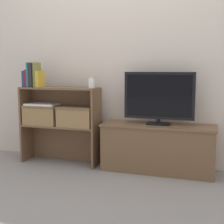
{
  "coord_description": "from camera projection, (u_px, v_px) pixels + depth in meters",
  "views": [
    {
      "loc": [
        0.95,
        -2.8,
        0.99
      ],
      "look_at": [
        0.0,
        0.13,
        0.57
      ],
      "focal_mm": 50.0,
      "sensor_mm": 36.0,
      "label": 1
    }
  ],
  "objects": [
    {
      "name": "book_teal",
      "position": [
        31.0,
        75.0,
        3.31
      ],
      "size": [
        0.02,
        0.15,
        0.26
      ],
      "color": "#1E7075",
      "rests_on": "bookshelf_upper_tier"
    },
    {
      "name": "book_navy",
      "position": [
        26.0,
        79.0,
        3.33
      ],
      "size": [
        0.03,
        0.14,
        0.17
      ],
      "color": "navy",
      "rests_on": "bookshelf_upper_tier"
    },
    {
      "name": "baby_monitor",
      "position": [
        92.0,
        83.0,
        3.14
      ],
      "size": [
        0.05,
        0.04,
        0.13
      ],
      "color": "white",
      "rests_on": "bookshelf_upper_tier"
    },
    {
      "name": "book_mustard",
      "position": [
        40.0,
        79.0,
        3.28
      ],
      "size": [
        0.03,
        0.14,
        0.17
      ],
      "color": "gold",
      "rests_on": "bookshelf_upper_tier"
    },
    {
      "name": "bookshelf_lower_tier",
      "position": [
        63.0,
        138.0,
        3.38
      ],
      "size": [
        0.84,
        0.27,
        0.41
      ],
      "color": "brown",
      "rests_on": "ground_plane"
    },
    {
      "name": "book_charcoal",
      "position": [
        34.0,
        75.0,
        3.3
      ],
      "size": [
        0.03,
        0.15,
        0.25
      ],
      "color": "#232328",
      "rests_on": "bookshelf_upper_tier"
    },
    {
      "name": "storage_basket_right",
      "position": [
        77.0,
        115.0,
        3.22
      ],
      "size": [
        0.38,
        0.24,
        0.21
      ],
      "color": "#937047",
      "rests_on": "bookshelf_lower_tier"
    },
    {
      "name": "laptop",
      "position": [
        42.0,
        104.0,
        3.33
      ],
      "size": [
        0.34,
        0.22,
        0.02
      ],
      "color": "white",
      "rests_on": "storage_basket_left"
    },
    {
      "name": "storage_basket_left",
      "position": [
        43.0,
        114.0,
        3.34
      ],
      "size": [
        0.38,
        0.24,
        0.21
      ],
      "color": "#937047",
      "rests_on": "bookshelf_lower_tier"
    },
    {
      "name": "tv",
      "position": [
        159.0,
        97.0,
        2.99
      ],
      "size": [
        0.68,
        0.14,
        0.51
      ],
      "color": "black",
      "rests_on": "tv_stand"
    },
    {
      "name": "tv_stand",
      "position": [
        158.0,
        148.0,
        3.06
      ],
      "size": [
        1.1,
        0.38,
        0.46
      ],
      "color": "brown",
      "rests_on": "ground_plane"
    },
    {
      "name": "book_olive",
      "position": [
        37.0,
        75.0,
        3.28
      ],
      "size": [
        0.03,
        0.12,
        0.26
      ],
      "color": "olive",
      "rests_on": "bookshelf_upper_tier"
    },
    {
      "name": "bookshelf_upper_tier",
      "position": [
        62.0,
        101.0,
        3.33
      ],
      "size": [
        0.84,
        0.27,
        0.4
      ],
      "color": "brown",
      "rests_on": "bookshelf_lower_tier"
    },
    {
      "name": "ground_plane",
      "position": [
        108.0,
        172.0,
        3.06
      ],
      "size": [
        16.0,
        16.0,
        0.0
      ],
      "primitive_type": "plane",
      "color": "gray"
    },
    {
      "name": "book_maroon",
      "position": [
        29.0,
        78.0,
        3.32
      ],
      "size": [
        0.03,
        0.13,
        0.18
      ],
      "color": "maroon",
      "rests_on": "bookshelf_upper_tier"
    },
    {
      "name": "wall_back",
      "position": [
        120.0,
        50.0,
        3.27
      ],
      "size": [
        10.0,
        0.05,
        2.4
      ],
      "color": "beige",
      "rests_on": "ground_plane"
    }
  ]
}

